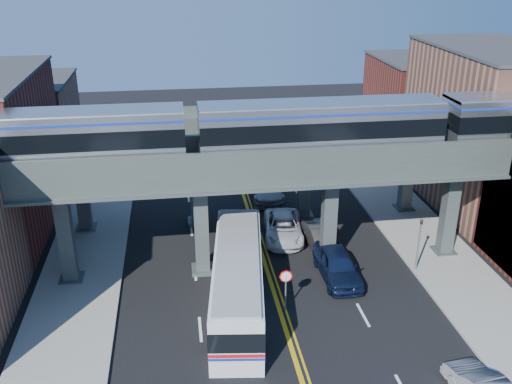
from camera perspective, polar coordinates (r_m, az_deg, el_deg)
The scene contains 16 objects.
ground at distance 30.22m, azimuth 3.47°, elevation -15.05°, with size 120.00×120.00×0.00m, color black.
sidewalk_west at distance 38.59m, azimuth -16.75°, elevation -6.78°, with size 5.00×70.00×0.16m, color gray.
sidewalk_east at distance 41.55m, azimuth 16.43°, elevation -4.51°, with size 5.00×70.00×0.16m, color gray.
building_west_c at distance 55.88m, azimuth -21.87°, elevation 6.16°, with size 8.00×10.00×8.00m, color #935F4C.
building_east_b at distance 47.54m, azimuth 22.10°, elevation 5.90°, with size 8.00×14.00×12.00m, color #935F4C.
building_east_c at distance 59.07m, azimuth 15.81°, elevation 8.30°, with size 8.00×10.00×9.00m, color maroon.
elevated_viaduct_near at distance 33.92m, azimuth 1.05°, elevation 2.03°, with size 52.00×3.60×7.40m.
elevated_viaduct_far at distance 40.47m, azimuth -0.54°, elevation 5.53°, with size 52.00×3.60×7.40m.
transit_train at distance 33.71m, azimuth 6.49°, elevation 6.55°, with size 44.32×2.78×3.23m.
stop_sign at distance 31.66m, azimuth 3.00°, elevation -9.18°, with size 0.76×0.09×2.63m.
traffic_signal at distance 36.44m, azimuth 16.00°, elevation -4.56°, with size 0.15×0.18×4.10m.
transit_bus at distance 32.24m, azimuth -1.82°, elevation -8.83°, with size 4.19×12.40×3.13m.
car_lane_a at distance 35.43m, azimuth 8.14°, elevation -7.23°, with size 2.14×5.32×1.81m, color #0D1732.
car_lane_b at distance 38.72m, azimuth 6.57°, elevation -4.57°, with size 1.67×4.78×1.57m, color #29282B.
car_lane_c at distance 39.92m, azimuth 2.74°, elevation -3.57°, with size 2.58×5.59×1.55m, color silver.
car_lane_d at distance 46.37m, azimuth 1.02°, elevation 0.50°, with size 2.44×6.00×1.74m, color #9C9CA0.
Camera 1 is at (-5.15, -23.27, 18.58)m, focal length 40.00 mm.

